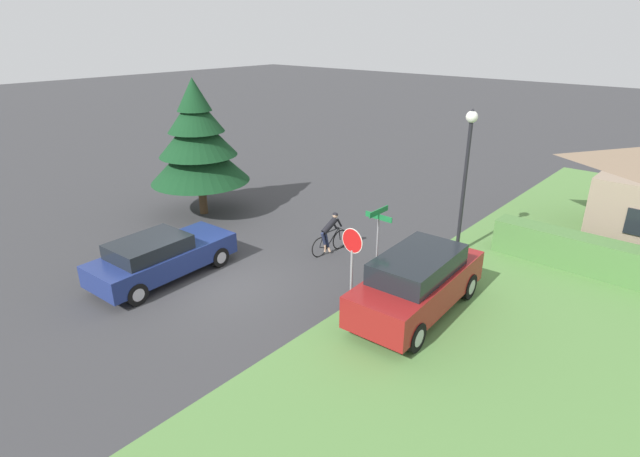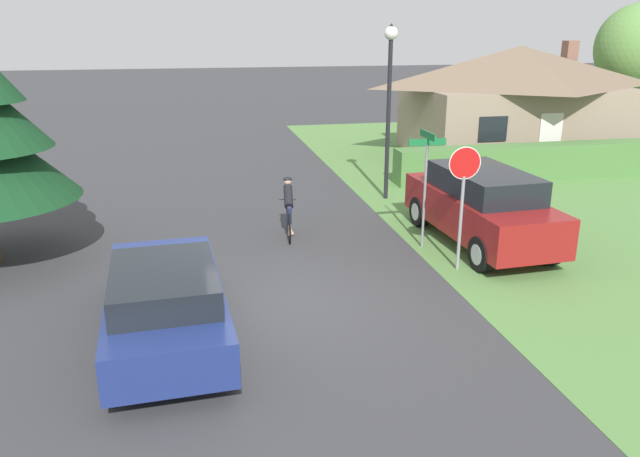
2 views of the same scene
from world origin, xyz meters
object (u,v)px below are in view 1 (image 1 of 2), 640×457
conifer_tall_near (198,143)px  stop_sign (352,257)px  cyclist (330,234)px  parked_suv_right (418,283)px  street_lamp (467,156)px  sedan_left_lane (161,257)px  street_name_sign (378,237)px

conifer_tall_near → stop_sign: bearing=-14.2°
cyclist → parked_suv_right: 4.69m
street_lamp → cyclist: bearing=-139.8°
stop_sign → parked_suv_right: bearing=-125.2°
sedan_left_lane → parked_suv_right: parked_suv_right is taller
cyclist → stop_sign: (3.24, -2.99, 1.19)m
sedan_left_lane → stop_sign: bearing=-74.6°
street_lamp → conifer_tall_near: (-10.27, -3.40, -0.45)m
cyclist → sedan_left_lane: bearing=157.0°
cyclist → street_name_sign: 3.55m
parked_suv_right → street_name_sign: 1.73m
cyclist → conifer_tall_near: bearing=100.6°
stop_sign → conifer_tall_near: bearing=-10.6°
stop_sign → conifer_tall_near: conifer_tall_near is taller
cyclist → street_name_sign: (3.00, -1.45, 1.21)m
cyclist → street_lamp: bearing=-43.1°
street_lamp → street_name_sign: street_lamp is taller
street_name_sign → conifer_tall_near: bearing=174.2°
street_name_sign → cyclist: bearing=154.2°
parked_suv_right → street_name_sign: size_ratio=1.79×
sedan_left_lane → stop_sign: stop_sign is taller
stop_sign → street_lamp: (0.25, 5.93, 1.65)m
street_lamp → street_name_sign: (-0.48, -4.40, -1.64)m
stop_sign → street_lamp: bearing=-88.8°
cyclist → stop_sign: 4.57m
parked_suv_right → street_name_sign: street_name_sign is taller
sedan_left_lane → street_name_sign: street_name_sign is taller
sedan_left_lane → cyclist: bearing=-32.8°
stop_sign → street_name_sign: (-0.24, 1.53, 0.01)m
street_lamp → parked_suv_right: bearing=-78.0°
conifer_tall_near → cyclist: bearing=3.8°
sedan_left_lane → conifer_tall_near: 6.47m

